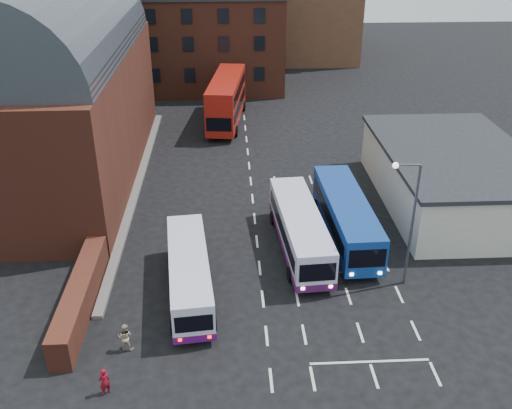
{
  "coord_description": "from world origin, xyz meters",
  "views": [
    {
      "loc": [
        -1.77,
        -24.2,
        20.11
      ],
      "look_at": [
        0.0,
        10.0,
        2.2
      ],
      "focal_mm": 40.0,
      "sensor_mm": 36.0,
      "label": 1
    }
  ],
  "objects_px": {
    "pedestrian_beige": "(125,337)",
    "bus_white_inbound": "(300,228)",
    "bus_blue": "(346,215)",
    "bus_red_double": "(227,100)",
    "street_lamp": "(409,213)",
    "pedestrian_red": "(104,381)",
    "bus_white_outbound": "(189,271)"
  },
  "relations": [
    {
      "from": "bus_blue",
      "to": "bus_red_double",
      "type": "bearing_deg",
      "value": -73.61
    },
    {
      "from": "pedestrian_beige",
      "to": "bus_white_inbound",
      "type": "bearing_deg",
      "value": -129.15
    },
    {
      "from": "bus_blue",
      "to": "pedestrian_beige",
      "type": "relative_size",
      "value": 7.15
    },
    {
      "from": "bus_white_outbound",
      "to": "pedestrian_beige",
      "type": "height_order",
      "value": "bus_white_outbound"
    },
    {
      "from": "bus_white_inbound",
      "to": "pedestrian_red",
      "type": "relative_size",
      "value": 7.27
    },
    {
      "from": "bus_white_outbound",
      "to": "bus_white_inbound",
      "type": "bearing_deg",
      "value": 26.48
    },
    {
      "from": "bus_blue",
      "to": "bus_red_double",
      "type": "height_order",
      "value": "bus_red_double"
    },
    {
      "from": "bus_red_double",
      "to": "street_lamp",
      "type": "relative_size",
      "value": 1.56
    },
    {
      "from": "bus_blue",
      "to": "pedestrian_red",
      "type": "height_order",
      "value": "bus_blue"
    },
    {
      "from": "bus_red_double",
      "to": "pedestrian_red",
      "type": "bearing_deg",
      "value": 88.39
    },
    {
      "from": "bus_blue",
      "to": "street_lamp",
      "type": "height_order",
      "value": "street_lamp"
    },
    {
      "from": "bus_blue",
      "to": "pedestrian_red",
      "type": "xyz_separation_m",
      "value": [
        -13.75,
        -13.35,
        -1.04
      ]
    },
    {
      "from": "bus_red_double",
      "to": "pedestrian_red",
      "type": "xyz_separation_m",
      "value": [
        -5.89,
        -37.2,
        -1.81
      ]
    },
    {
      "from": "bus_white_inbound",
      "to": "pedestrian_red",
      "type": "bearing_deg",
      "value": 44.78
    },
    {
      "from": "pedestrian_red",
      "to": "bus_white_inbound",
      "type": "bearing_deg",
      "value": -167.49
    },
    {
      "from": "bus_white_inbound",
      "to": "bus_red_double",
      "type": "xyz_separation_m",
      "value": [
        -4.57,
        25.26,
        0.85
      ]
    },
    {
      "from": "bus_white_inbound",
      "to": "bus_red_double",
      "type": "distance_m",
      "value": 25.68
    },
    {
      "from": "pedestrian_red",
      "to": "street_lamp",
      "type": "bearing_deg",
      "value": 170.2
    },
    {
      "from": "bus_white_inbound",
      "to": "street_lamp",
      "type": "relative_size",
      "value": 1.36
    },
    {
      "from": "bus_white_outbound",
      "to": "bus_red_double",
      "type": "height_order",
      "value": "bus_red_double"
    },
    {
      "from": "bus_white_outbound",
      "to": "bus_white_inbound",
      "type": "xyz_separation_m",
      "value": [
        6.92,
        4.39,
        0.15
      ]
    },
    {
      "from": "bus_blue",
      "to": "street_lamp",
      "type": "relative_size",
      "value": 1.41
    },
    {
      "from": "bus_white_inbound",
      "to": "bus_blue",
      "type": "bearing_deg",
      "value": -160.86
    },
    {
      "from": "bus_red_double",
      "to": "pedestrian_red",
      "type": "relative_size",
      "value": 8.33
    },
    {
      "from": "street_lamp",
      "to": "pedestrian_red",
      "type": "distance_m",
      "value": 18.4
    },
    {
      "from": "bus_red_double",
      "to": "bus_white_outbound",
      "type": "bearing_deg",
      "value": 92.85
    },
    {
      "from": "bus_white_inbound",
      "to": "street_lamp",
      "type": "height_order",
      "value": "street_lamp"
    },
    {
      "from": "bus_red_double",
      "to": "street_lamp",
      "type": "bearing_deg",
      "value": 116.62
    },
    {
      "from": "bus_white_inbound",
      "to": "bus_blue",
      "type": "height_order",
      "value": "bus_blue"
    },
    {
      "from": "pedestrian_beige",
      "to": "pedestrian_red",
      "type": "bearing_deg",
      "value": 89.37
    },
    {
      "from": "bus_white_inbound",
      "to": "bus_white_outbound",
      "type": "bearing_deg",
      "value": 28.36
    },
    {
      "from": "pedestrian_red",
      "to": "bus_blue",
      "type": "bearing_deg",
      "value": -172.12
    }
  ]
}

